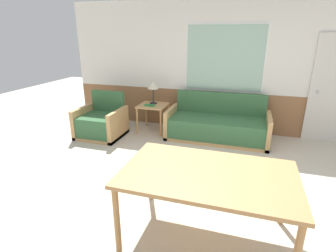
{
  "coord_description": "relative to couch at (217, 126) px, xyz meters",
  "views": [
    {
      "loc": [
        0.37,
        -2.99,
        2.04
      ],
      "look_at": [
        -0.86,
        0.95,
        0.57
      ],
      "focal_mm": 28.0,
      "sensor_mm": 36.0,
      "label": 1
    }
  ],
  "objects": [
    {
      "name": "book_stack",
      "position": [
        -1.42,
        -0.07,
        0.34
      ],
      "size": [
        0.23,
        0.13,
        0.03
      ],
      "color": "#2D7F3D",
      "rests_on": "side_table"
    },
    {
      "name": "ground_plane",
      "position": [
        0.16,
        -2.05,
        -0.27
      ],
      "size": [
        16.0,
        16.0,
        0.0
      ],
      "primitive_type": "plane",
      "color": "beige"
    },
    {
      "name": "couch",
      "position": [
        0.0,
        0.0,
        0.0
      ],
      "size": [
        2.0,
        0.86,
        0.88
      ],
      "color": "tan",
      "rests_on": "ground_plane"
    },
    {
      "name": "dining_table",
      "position": [
        0.24,
        -2.79,
        0.43
      ],
      "size": [
        1.68,
        1.02,
        0.76
      ],
      "color": "#B27F4C",
      "rests_on": "ground_plane"
    },
    {
      "name": "armchair",
      "position": [
        -2.31,
        -0.56,
        0.01
      ],
      "size": [
        0.88,
        0.81,
        0.89
      ],
      "rotation": [
        0.0,
        0.0,
        0.07
      ],
      "color": "tan",
      "rests_on": "ground_plane"
    },
    {
      "name": "table_lamp",
      "position": [
        -1.42,
        0.14,
        0.71
      ],
      "size": [
        0.24,
        0.24,
        0.48
      ],
      "color": "#262628",
      "rests_on": "side_table"
    },
    {
      "name": "side_table",
      "position": [
        -1.39,
        0.04,
        0.23
      ],
      "size": [
        0.59,
        0.59,
        0.59
      ],
      "color": "tan",
      "rests_on": "ground_plane"
    },
    {
      "name": "wall_back",
      "position": [
        0.15,
        0.57,
        1.1
      ],
      "size": [
        7.2,
        0.09,
        2.7
      ],
      "color": "#8E603D",
      "rests_on": "ground_plane"
    }
  ]
}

